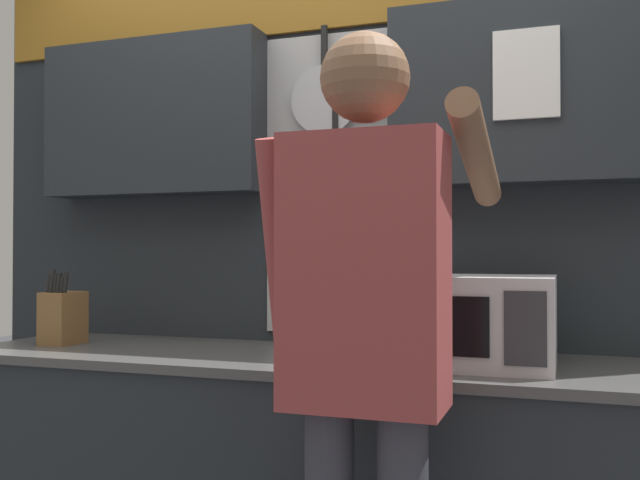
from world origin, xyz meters
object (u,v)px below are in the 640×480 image
at_px(utensil_crock, 298,330).
at_px(microwave, 468,320).
at_px(knife_block, 63,317).
at_px(person, 366,327).

bearing_deg(utensil_crock, microwave, -0.06).
bearing_deg(utensil_crock, knife_block, -179.99).
xyz_separation_m(microwave, person, (-0.17, -0.51, 0.02)).
xyz_separation_m(knife_block, person, (1.29, -0.51, 0.06)).
bearing_deg(knife_block, utensil_crock, 0.01).
distance_m(microwave, utensil_crock, 0.55).
relative_size(microwave, knife_block, 1.82).
relative_size(utensil_crock, person, 0.20).
distance_m(knife_block, person, 1.39).
height_order(microwave, utensil_crock, utensil_crock).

